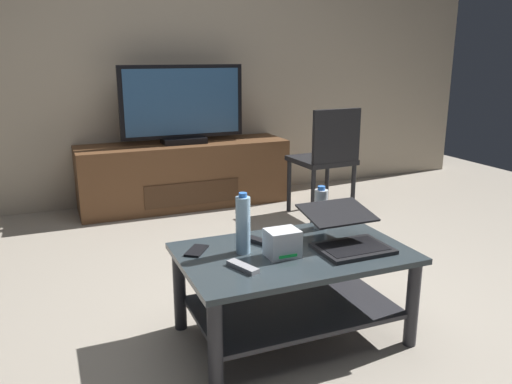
# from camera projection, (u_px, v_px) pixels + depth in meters

# --- Properties ---
(ground_plane) EXTENTS (7.68, 7.68, 0.00)m
(ground_plane) POSITION_uv_depth(u_px,v_px,m) (278.00, 312.00, 2.69)
(ground_plane) COLOR #9E9384
(back_wall) EXTENTS (6.40, 0.12, 2.80)m
(back_wall) POSITION_uv_depth(u_px,v_px,m) (163.00, 42.00, 4.48)
(back_wall) COLOR #B2A38C
(back_wall) RESTS_ON ground
(coffee_table) EXTENTS (1.04, 0.65, 0.43)m
(coffee_table) POSITION_uv_depth(u_px,v_px,m) (293.00, 278.00, 2.38)
(coffee_table) COLOR #2D383D
(coffee_table) RESTS_ON ground
(media_cabinet) EXTENTS (1.80, 0.50, 0.56)m
(media_cabinet) POSITION_uv_depth(u_px,v_px,m) (185.00, 174.00, 4.51)
(media_cabinet) COLOR brown
(media_cabinet) RESTS_ON ground
(television) EXTENTS (1.05, 0.20, 0.66)m
(television) POSITION_uv_depth(u_px,v_px,m) (183.00, 106.00, 4.34)
(television) COLOR black
(television) RESTS_ON media_cabinet
(dining_chair) EXTENTS (0.47, 0.47, 0.89)m
(dining_chair) POSITION_uv_depth(u_px,v_px,m) (327.00, 156.00, 4.11)
(dining_chair) COLOR black
(dining_chair) RESTS_ON ground
(laptop) EXTENTS (0.33, 0.39, 0.17)m
(laptop) POSITION_uv_depth(u_px,v_px,m) (346.00, 234.00, 2.39)
(laptop) COLOR black
(laptop) RESTS_ON coffee_table
(router_box) EXTENTS (0.14, 0.12, 0.12)m
(router_box) POSITION_uv_depth(u_px,v_px,m) (282.00, 243.00, 2.27)
(router_box) COLOR silver
(router_box) RESTS_ON coffee_table
(water_bottle_near) EXTENTS (0.07, 0.07, 0.22)m
(water_bottle_near) POSITION_uv_depth(u_px,v_px,m) (321.00, 208.00, 2.63)
(water_bottle_near) COLOR silver
(water_bottle_near) RESTS_ON coffee_table
(water_bottle_far) EXTENTS (0.07, 0.07, 0.28)m
(water_bottle_far) POSITION_uv_depth(u_px,v_px,m) (243.00, 224.00, 2.29)
(water_bottle_far) COLOR #99C6E5
(water_bottle_far) RESTS_ON coffee_table
(cell_phone) EXTENTS (0.14, 0.15, 0.01)m
(cell_phone) POSITION_uv_depth(u_px,v_px,m) (197.00, 251.00, 2.33)
(cell_phone) COLOR black
(cell_phone) RESTS_ON coffee_table
(tv_remote) EXTENTS (0.11, 0.16, 0.02)m
(tv_remote) POSITION_uv_depth(u_px,v_px,m) (261.00, 242.00, 2.43)
(tv_remote) COLOR black
(tv_remote) RESTS_ON coffee_table
(soundbar_remote) EXTENTS (0.10, 0.17, 0.02)m
(soundbar_remote) POSITION_uv_depth(u_px,v_px,m) (243.00, 267.00, 2.14)
(soundbar_remote) COLOR #99999E
(soundbar_remote) RESTS_ON coffee_table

